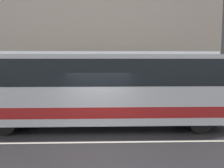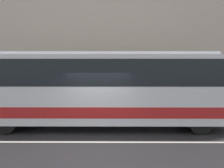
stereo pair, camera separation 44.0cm
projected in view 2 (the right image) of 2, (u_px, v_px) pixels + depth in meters
name	position (u px, v px, depth m)	size (l,w,h in m)	color
ground_plane	(96.00, 142.00, 9.12)	(60.00, 60.00, 0.00)	#262628
sidewalk	(103.00, 110.00, 14.68)	(60.00, 3.18, 0.12)	gray
building_facade	(104.00, 37.00, 15.98)	(60.00, 0.35, 9.28)	#B7A899
lane_stripe	(96.00, 142.00, 9.12)	(54.00, 0.14, 0.01)	beige
transit_bus	(95.00, 85.00, 11.09)	(11.97, 2.60, 3.35)	silver
pedestrian_waiting	(96.00, 93.00, 15.57)	(0.36, 0.36, 1.79)	#333338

